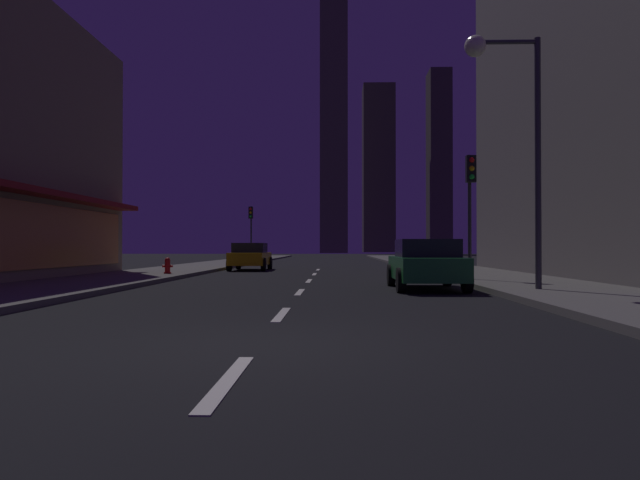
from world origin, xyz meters
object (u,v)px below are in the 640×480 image
car_parked_far (250,256)px  fire_hydrant_far_left (168,266)px  traffic_light_far_left (251,221)px  traffic_light_near_right (470,189)px  car_parked_near (426,264)px  street_lamp_right (506,99)px

car_parked_far → fire_hydrant_far_left: size_ratio=6.48×
fire_hydrant_far_left → traffic_light_far_left: 20.51m
car_parked_far → traffic_light_far_left: bearing=98.3°
traffic_light_near_right → car_parked_near: bearing=-125.7°
car_parked_far → fire_hydrant_far_left: car_parked_far is taller
fire_hydrant_far_left → traffic_light_near_right: size_ratio=0.16×
car_parked_near → fire_hydrant_far_left: (-9.50, 6.52, -0.29)m
traffic_light_far_left → street_lamp_right: (10.88, -28.69, 1.87)m
traffic_light_near_right → car_parked_far: bearing=129.1°
car_parked_far → traffic_light_far_left: traffic_light_far_left is taller
car_parked_near → fire_hydrant_far_left: car_parked_near is taller
car_parked_near → street_lamp_right: 5.03m
street_lamp_right → car_parked_near: bearing=134.0°
traffic_light_near_right → street_lamp_right: street_lamp_right is taller
fire_hydrant_far_left → traffic_light_far_left: traffic_light_far_left is taller
car_parked_near → traffic_light_far_left: (-9.10, 26.85, 2.45)m
traffic_light_near_right → traffic_light_far_left: (-11.00, 24.20, 0.00)m
traffic_light_near_right → street_lamp_right: bearing=-91.5°
car_parked_far → car_parked_near: bearing=-62.5°
car_parked_near → traffic_light_near_right: size_ratio=1.01×
car_parked_near → traffic_light_near_right: (1.90, 2.65, 2.45)m
car_parked_far → traffic_light_far_left: 13.37m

